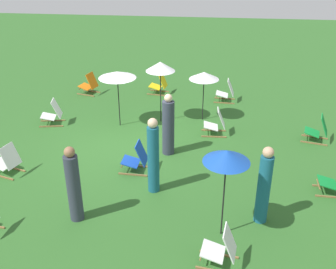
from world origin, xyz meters
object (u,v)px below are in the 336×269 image
object	(u,v)px
person_2	(153,157)
deckchair_10	(89,85)
deckchair_2	(335,180)
umbrella_1	(227,157)
deckchair_0	(53,113)
umbrella_2	(160,67)
person_1	(264,186)
deckchair_9	(221,249)
deckchair_5	(159,84)
deckchair_6	(216,123)
umbrella_3	(204,76)
deckchair_8	(136,159)
deckchair_11	(318,130)
umbrella_0	(117,75)
person_3	(74,186)
deckchair_7	(7,161)
person_0	(168,126)
deckchair_1	(226,92)

from	to	relation	value
person_2	deckchair_10	bearing A→B (deg)	165.40
deckchair_2	umbrella_1	world-z (taller)	umbrella_1
deckchair_0	deckchair_10	distance (m)	2.82
umbrella_2	person_1	xyz separation A→B (m)	(4.84, 2.79, -0.99)
deckchair_9	umbrella_2	bearing A→B (deg)	-154.66
deckchair_5	deckchair_6	xyz separation A→B (m)	(3.28, 2.18, 0.00)
umbrella_3	deckchair_8	bearing A→B (deg)	-24.93
deckchair_0	umbrella_1	distance (m)	7.34
deckchair_11	umbrella_2	distance (m)	5.11
deckchair_6	umbrella_3	distance (m)	1.62
deckchair_9	deckchair_10	bearing A→B (deg)	-141.28
umbrella_0	deckchair_2	bearing A→B (deg)	61.95
deckchair_5	deckchair_6	distance (m)	3.94
deckchair_8	person_2	distance (m)	1.14
deckchair_0	deckchair_9	world-z (taller)	same
umbrella_0	deckchair_11	bearing A→B (deg)	85.91
person_1	person_3	bearing A→B (deg)	-105.86
person_1	deckchair_7	bearing A→B (deg)	-122.08
deckchair_5	person_1	world-z (taller)	person_1
deckchair_0	deckchair_7	xyz separation A→B (m)	(3.04, -0.07, 0.00)
deckchair_0	deckchair_8	size ratio (longest dim) A/B	1.00
person_2	person_3	xyz separation A→B (m)	(1.25, -1.51, -0.08)
deckchair_2	person_1	size ratio (longest dim) A/B	0.46
deckchair_11	person_2	distance (m)	5.46
deckchair_5	umbrella_2	bearing A→B (deg)	16.68
deckchair_9	person_0	size ratio (longest dim) A/B	0.47
person_0	person_2	size ratio (longest dim) A/B	0.93
deckchair_9	umbrella_3	size ratio (longest dim) A/B	0.51
umbrella_0	person_1	xyz separation A→B (m)	(4.39, 4.06, -0.83)
deckchair_7	person_0	size ratio (longest dim) A/B	0.49
deckchair_9	deckchair_8	bearing A→B (deg)	-136.78
deckchair_10	umbrella_0	bearing A→B (deg)	49.01
deckchair_9	person_2	distance (m)	2.84
person_0	umbrella_0	bearing A→B (deg)	61.59
deckchair_8	umbrella_0	xyz separation A→B (m)	(-2.70, -1.04, 1.33)
deckchair_1	deckchair_9	distance (m)	8.23
deckchair_1	deckchair_10	bearing A→B (deg)	-88.05
deckchair_2	deckchair_8	world-z (taller)	same
person_1	deckchair_8	bearing A→B (deg)	-140.42
deckchair_8	deckchair_11	xyz separation A→B (m)	(-2.26, 5.04, 0.00)
deckchair_1	person_0	size ratio (longest dim) A/B	0.47
deckchair_6	deckchair_9	distance (m)	5.48
umbrella_2	person_3	world-z (taller)	umbrella_2
umbrella_2	person_2	world-z (taller)	umbrella_2
deckchair_0	umbrella_0	xyz separation A→B (m)	(-0.15, 2.16, 1.33)
person_2	deckchair_11	bearing A→B (deg)	81.13
umbrella_0	deckchair_8	bearing A→B (deg)	20.99
deckchair_0	deckchair_7	world-z (taller)	same
deckchair_2	deckchair_5	bearing A→B (deg)	-138.06
deckchair_10	deckchair_7	bearing A→B (deg)	10.66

